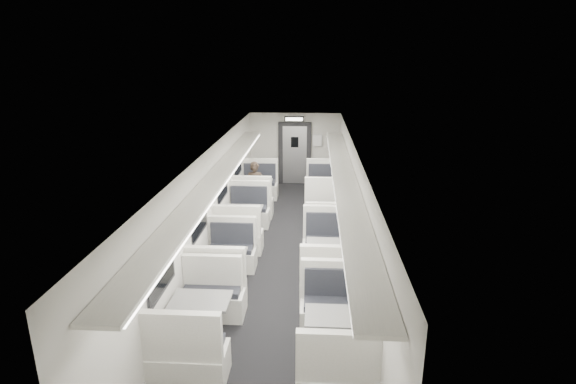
# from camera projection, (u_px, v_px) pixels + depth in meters

# --- Properties ---
(room) EXTENTS (3.24, 12.24, 2.64)m
(room) POSITION_uv_depth(u_px,v_px,m) (282.00, 207.00, 9.38)
(room) COLOR black
(room) RESTS_ON ground
(booth_left_a) EXTENTS (1.10, 2.23, 1.19)m
(booth_left_a) POSITION_uv_depth(u_px,v_px,m) (256.00, 193.00, 12.97)
(booth_left_a) COLOR white
(booth_left_a) RESTS_ON room
(booth_left_b) EXTENTS (1.06, 2.15, 1.15)m
(booth_left_b) POSITION_uv_depth(u_px,v_px,m) (244.00, 222.00, 10.78)
(booth_left_b) COLOR white
(booth_left_b) RESTS_ON room
(booth_left_c) EXTENTS (0.99, 2.01, 1.08)m
(booth_left_c) POSITION_uv_depth(u_px,v_px,m) (225.00, 269.00, 8.51)
(booth_left_c) COLOR white
(booth_left_c) RESTS_ON room
(booth_left_d) EXTENTS (1.06, 2.16, 1.15)m
(booth_left_d) POSITION_uv_depth(u_px,v_px,m) (202.00, 321.00, 6.81)
(booth_left_d) COLOR white
(booth_left_d) RESTS_ON room
(booth_right_a) EXTENTS (1.14, 2.32, 1.24)m
(booth_right_a) POSITION_uv_depth(u_px,v_px,m) (326.00, 196.00, 12.71)
(booth_right_a) COLOR white
(booth_right_a) RESTS_ON room
(booth_right_b) EXTENTS (1.03, 2.09, 1.12)m
(booth_right_b) POSITION_uv_depth(u_px,v_px,m) (327.00, 219.00, 11.03)
(booth_right_b) COLOR white
(booth_right_b) RESTS_ON room
(booth_right_c) EXTENTS (1.10, 2.24, 1.20)m
(booth_right_c) POSITION_uv_depth(u_px,v_px,m) (330.00, 262.00, 8.70)
(booth_right_c) COLOR white
(booth_right_c) RESTS_ON room
(booth_right_d) EXTENTS (1.04, 2.10, 1.13)m
(booth_right_d) POSITION_uv_depth(u_px,v_px,m) (335.00, 337.00, 6.43)
(booth_right_d) COLOR white
(booth_right_d) RESTS_ON room
(passenger) EXTENTS (0.53, 0.35, 1.46)m
(passenger) POSITION_uv_depth(u_px,v_px,m) (255.00, 188.00, 12.32)
(passenger) COLOR black
(passenger) RESTS_ON room
(window_a) EXTENTS (0.02, 1.18, 0.84)m
(window_a) POSITION_uv_depth(u_px,v_px,m) (238.00, 161.00, 12.67)
(window_a) COLOR black
(window_a) RESTS_ON room
(window_b) EXTENTS (0.02, 1.18, 0.84)m
(window_b) POSITION_uv_depth(u_px,v_px,m) (223.00, 183.00, 10.57)
(window_b) COLOR black
(window_b) RESTS_ON room
(window_c) EXTENTS (0.02, 1.18, 0.84)m
(window_c) POSITION_uv_depth(u_px,v_px,m) (199.00, 215.00, 8.47)
(window_c) COLOR black
(window_c) RESTS_ON room
(window_d) EXTENTS (0.02, 1.18, 0.84)m
(window_d) POSITION_uv_depth(u_px,v_px,m) (161.00, 268.00, 6.37)
(window_d) COLOR black
(window_d) RESTS_ON room
(luggage_rack_left) EXTENTS (0.46, 10.40, 0.09)m
(luggage_rack_left) POSITION_uv_depth(u_px,v_px,m) (218.00, 176.00, 8.96)
(luggage_rack_left) COLOR white
(luggage_rack_left) RESTS_ON room
(luggage_rack_right) EXTENTS (0.46, 10.40, 0.09)m
(luggage_rack_right) POSITION_uv_depth(u_px,v_px,m) (344.00, 178.00, 8.81)
(luggage_rack_right) COLOR white
(luggage_rack_right) RESTS_ON room
(vestibule_door) EXTENTS (1.10, 0.13, 2.10)m
(vestibule_door) POSITION_uv_depth(u_px,v_px,m) (295.00, 154.00, 15.09)
(vestibule_door) COLOR black
(vestibule_door) RESTS_ON room
(exit_sign) EXTENTS (0.62, 0.12, 0.16)m
(exit_sign) POSITION_uv_depth(u_px,v_px,m) (294.00, 119.00, 14.26)
(exit_sign) COLOR black
(exit_sign) RESTS_ON room
(wall_notice) EXTENTS (0.32, 0.02, 0.40)m
(wall_notice) POSITION_uv_depth(u_px,v_px,m) (317.00, 141.00, 14.90)
(wall_notice) COLOR silver
(wall_notice) RESTS_ON room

